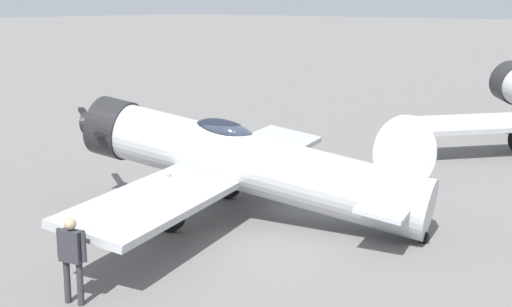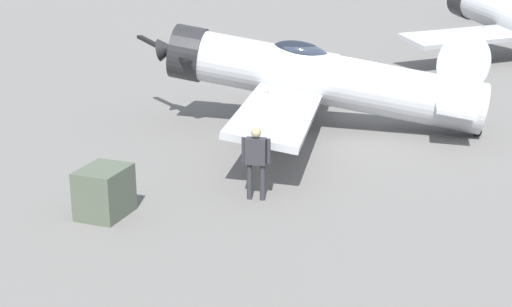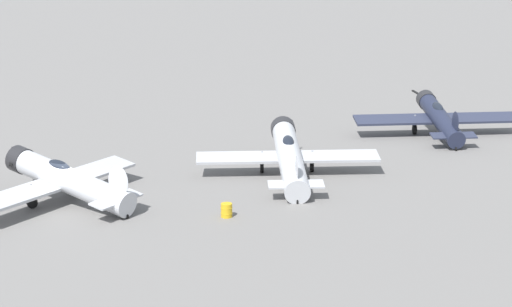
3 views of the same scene
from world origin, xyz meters
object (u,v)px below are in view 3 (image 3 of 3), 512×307
Objects in this scene: airplane_far_line at (438,117)px; fuel_drum at (227,210)px; airplane_foreground at (65,179)px; airplane_mid_apron at (289,155)px.

fuel_drum is (-3.93, 24.72, -1.19)m from airplane_far_line.
airplane_foreground is 1.09× the size of airplane_mid_apron.
airplane_foreground is at bearing 108.89° from airplane_mid_apron.
airplane_far_line is 14.73× the size of fuel_drum.
fuel_drum is (-3.39, 8.03, -1.12)m from airplane_mid_apron.
airplane_mid_apron is at bearing -124.30° from airplane_foreground.
airplane_foreground is 10.01m from fuel_drum.
airplane_mid_apron is at bearing 127.30° from airplane_far_line.
airplane_mid_apron is (-4.71, -13.80, -0.01)m from airplane_foreground.
airplane_far_line is 25.06m from fuel_drum.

